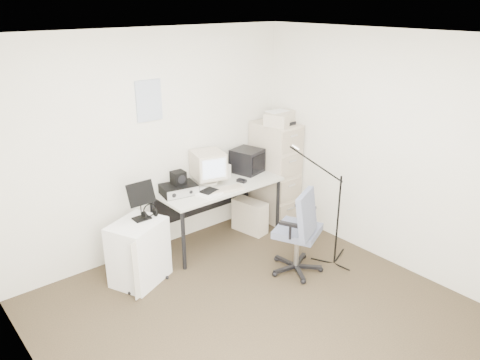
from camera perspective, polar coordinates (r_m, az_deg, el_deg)
floor at (r=4.54m, az=2.41°, el=-16.43°), size 3.60×3.60×0.01m
ceiling at (r=3.60m, az=3.05°, el=16.98°), size 3.60×3.60×0.01m
wall_back at (r=5.29m, az=-10.56°, el=4.23°), size 3.60×0.02×2.50m
wall_front at (r=2.99m, az=27.13°, el=-11.91°), size 3.60×0.02×2.50m
wall_left at (r=3.11m, az=-23.08°, el=-9.82°), size 0.02×3.60×2.50m
wall_right at (r=5.21m, az=17.54°, el=3.34°), size 0.02×3.60×2.50m
wall_calendar at (r=5.15m, az=-11.06°, el=9.48°), size 0.30×0.02×0.44m
filing_cabinet at (r=6.13m, az=4.25°, el=1.00°), size 0.40×0.60×1.30m
printer at (r=5.87m, az=4.89°, el=7.51°), size 0.48×0.41×0.16m
desk at (r=5.65m, az=-2.62°, el=-3.93°), size 1.50×0.70×0.73m
crt_monitor at (r=5.48m, az=-3.92°, el=1.54°), size 0.43×0.44×0.38m
crt_tv at (r=5.84m, az=0.88°, el=2.37°), size 0.39×0.41×0.29m
desk_speaker at (r=5.67m, az=-1.72°, el=1.11°), size 0.10×0.10×0.17m
keyboard at (r=5.31m, az=-1.80°, el=-1.17°), size 0.45×0.23×0.02m
mouse at (r=5.55m, az=0.20°, el=-0.09°), size 0.09×0.12×0.03m
radio_receiver at (r=5.25m, az=-7.48°, el=-1.12°), size 0.43×0.34×0.11m
radio_speaker at (r=5.22m, az=-7.53°, el=0.28°), size 0.15×0.14×0.15m
papers at (r=5.23m, az=-4.18°, el=-1.58°), size 0.30×0.36×0.02m
pc_tower at (r=5.91m, az=1.21°, el=-4.42°), size 0.27×0.47×0.41m
office_chair at (r=4.98m, az=7.04°, el=-5.98°), size 0.76×0.76×1.00m
side_cart at (r=4.97m, az=-12.24°, el=-8.58°), size 0.66×0.61×0.67m
music_stand at (r=4.81m, az=-12.07°, el=-2.44°), size 0.31×0.22×0.41m
headphones at (r=4.89m, az=-10.94°, el=-3.96°), size 0.17×0.17×0.03m
mic_stand at (r=5.12m, az=11.95°, el=-3.29°), size 0.03×0.03×1.36m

